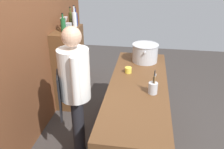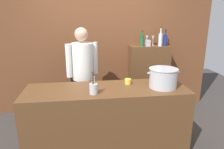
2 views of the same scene
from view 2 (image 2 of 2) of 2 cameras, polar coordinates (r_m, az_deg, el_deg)
The scene contains 15 objects.
ground_plane at distance 3.23m, azimuth -1.36°, elevation -18.97°, with size 8.00×8.00×0.00m, color #383330.
brick_back_panel at distance 4.05m, azimuth -3.76°, elevation 11.05°, with size 4.40×0.10×3.00m, color brown.
prep_counter at distance 3.00m, azimuth -1.42°, elevation -11.92°, with size 2.17×0.70×0.90m, color brown.
bar_cabinet at distance 4.19m, azimuth 9.76°, elevation -0.97°, with size 0.76×0.32×1.28m, color brown.
chef at distance 3.43m, azimuth -7.97°, elevation 0.91°, with size 0.50×0.40×1.66m.
stockpot_large at distance 2.90m, azimuth 13.68°, elevation -0.91°, with size 0.44×0.38×0.26m.
utensil_crock at distance 2.61m, azimuth -5.02°, elevation -3.80°, with size 0.10×0.10×0.29m.
butter_jar at distance 2.99m, azimuth 4.33°, elevation -1.85°, with size 0.09×0.09×0.07m, color yellow.
wine_bottle_cobalt at distance 4.07m, azimuth 14.21°, elevation 9.04°, with size 0.07×0.07×0.29m.
wine_bottle_green at distance 3.98m, azimuth 8.13°, elevation 9.22°, with size 0.07×0.07×0.28m.
wine_bottle_olive at distance 4.16m, azimuth 14.24°, elevation 9.17°, with size 0.07×0.07×0.29m.
wine_bottle_clear at distance 4.01m, azimuth 12.98°, elevation 9.27°, with size 0.07×0.07×0.34m.
wine_glass_short at distance 4.06m, azimuth 9.45°, elevation 9.63°, with size 0.06×0.06×0.19m.
wine_glass_tall at distance 4.08m, azimuth 11.07°, elevation 9.55°, with size 0.07×0.07×0.18m.
spice_tin_silver at distance 3.97m, azimuth 9.69°, elevation 8.40°, with size 0.08×0.08×0.11m, color #B2B2B7.
Camera 2 is at (-0.28, -2.63, 1.86)m, focal length 33.74 mm.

